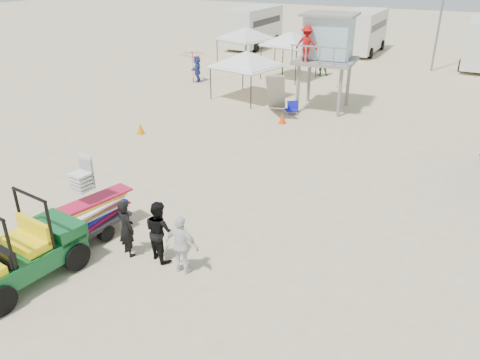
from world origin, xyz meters
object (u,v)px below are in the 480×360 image
at_px(utility_cart, 17,246).
at_px(surf_trailer, 90,208).
at_px(man_left, 126,228).
at_px(lifeguard_tower, 326,40).

relative_size(utility_cart, surf_trailer, 1.23).
height_order(surf_trailer, man_left, surf_trailer).
distance_m(utility_cart, surf_trailer, 2.34).
bearing_deg(utility_cart, lifeguard_tower, 83.94).
bearing_deg(surf_trailer, lifeguard_tower, 83.03).
relative_size(utility_cart, man_left, 1.86).
distance_m(man_left, lifeguard_tower, 15.29).
xyz_separation_m(surf_trailer, man_left, (1.51, -0.30, -0.07)).
bearing_deg(lifeguard_tower, man_left, -91.11).
distance_m(utility_cart, man_left, 2.55).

